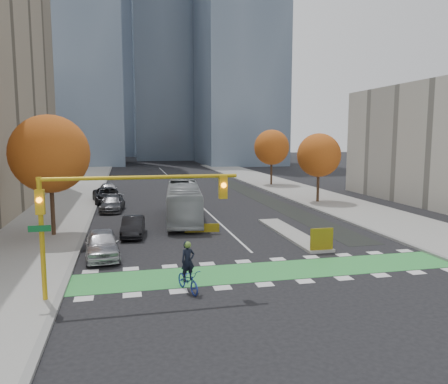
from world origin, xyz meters
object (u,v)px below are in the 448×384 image
hazard_board (322,239)px  cyclist (188,275)px  traffic_signal_west (107,204)px  parked_car_d (107,195)px  parked_car_a (102,244)px  tree_east_near (319,155)px  bus (184,202)px  parked_car_b (133,227)px  tree_west (50,154)px  parked_car_c (112,204)px  tree_east_far (272,147)px  parked_car_e (109,190)px

hazard_board → cyclist: cyclist is taller
traffic_signal_west → parked_car_d: bearing=92.3°
cyclist → parked_car_a: size_ratio=0.49×
hazard_board → tree_east_near: (8.00, 17.80, 4.06)m
traffic_signal_west → hazard_board: bearing=21.5°
tree_east_near → traffic_signal_west: tree_east_near is taller
bus → parked_car_b: (-4.12, -4.69, -0.85)m
tree_west → cyclist: (7.42, -12.50, -4.86)m
hazard_board → parked_car_b: hazard_board is taller
bus → tree_west: bearing=-152.3°
cyclist → parked_car_b: 11.65m
hazard_board → bus: 13.23m
tree_west → parked_car_c: bearing=69.1°
traffic_signal_west → parked_car_b: (1.20, 11.46, -3.37)m
tree_west → bus: bearing=21.2°
tree_east_far → parked_car_e: bearing=-163.4°
parked_car_b → cyclist: bearing=-73.9°
bus → parked_car_a: 11.38m
cyclist → traffic_signal_west: bearing=163.0°
tree_west → parked_car_c: 11.32m
tree_west → bus: 10.87m
parked_car_b → parked_car_d: 15.81m
parked_car_d → parked_car_a: bearing=-96.0°
tree_west → parked_car_c: tree_west is taller
tree_west → tree_east_near: 26.01m
tree_east_near → parked_car_c: size_ratio=1.50×
tree_east_near → parked_car_a: tree_east_near is taller
parked_car_d → parked_car_e: (0.00, 5.00, -0.00)m
tree_west → parked_car_a: 8.49m
parked_car_b → parked_car_d: bearing=103.7°
parked_car_a → hazard_board: bearing=-11.9°
traffic_signal_west → parked_car_e: size_ratio=1.85×
tree_east_far → cyclist: bearing=-113.9°
parked_car_c → parked_car_d: 5.12m
bus → parked_car_e: 17.20m
hazard_board → parked_car_a: size_ratio=0.30×
parked_car_a → traffic_signal_west: bearing=-88.7°
hazard_board → tree_east_near: tree_east_near is taller
tree_east_near → parked_car_d: size_ratio=1.25×
tree_west → parked_car_b: size_ratio=2.04×
hazard_board → tree_east_far: (8.50, 33.80, 4.44)m
bus → cyclist: bearing=-90.5°
parked_car_a → parked_car_d: parked_car_d is taller
tree_west → parked_car_d: tree_west is taller
bus → parked_car_e: (-6.39, 15.95, -0.73)m
parked_car_a → bus: bearing=54.7°
hazard_board → parked_car_c: bearing=125.5°
tree_west → parked_car_b: bearing=-11.3°
tree_east_far → parked_car_b: 33.51m
bus → parked_car_b: size_ratio=2.70×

